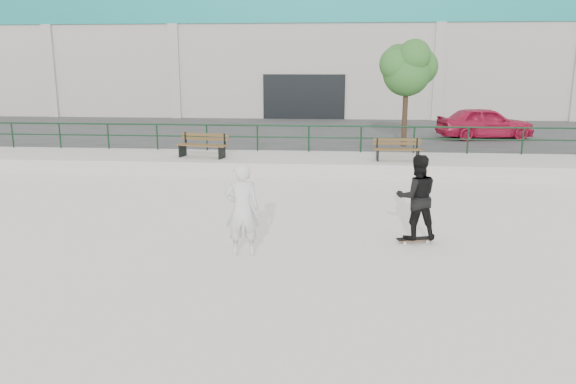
# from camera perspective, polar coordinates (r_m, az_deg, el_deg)

# --- Properties ---
(ground) EXTENTS (120.00, 120.00, 0.00)m
(ground) POSITION_cam_1_polar(r_m,az_deg,el_deg) (11.58, -5.76, -6.46)
(ground) COLOR white
(ground) RESTS_ON ground
(ledge) EXTENTS (30.00, 3.00, 0.50)m
(ledge) POSITION_cam_1_polar(r_m,az_deg,el_deg) (20.65, -0.86, 2.93)
(ledge) COLOR #B7AFA7
(ledge) RESTS_ON ground
(parking_strip) EXTENTS (60.00, 14.00, 0.50)m
(parking_strip) POSITION_cam_1_polar(r_m,az_deg,el_deg) (29.02, 0.88, 5.83)
(parking_strip) COLOR #323232
(parking_strip) RESTS_ON ground
(railing) EXTENTS (28.00, 0.06, 1.03)m
(railing) POSITION_cam_1_polar(r_m,az_deg,el_deg) (21.78, -0.51, 6.10)
(railing) COLOR #13341D
(railing) RESTS_ON ledge
(commercial_building) EXTENTS (44.20, 16.33, 8.00)m
(commercial_building) POSITION_cam_1_polar(r_m,az_deg,el_deg) (42.78, 2.33, 13.90)
(commercial_building) COLOR #B9B1A6
(commercial_building) RESTS_ON ground
(bench_left) EXTENTS (1.95, 0.92, 0.87)m
(bench_left) POSITION_cam_1_polar(r_m,az_deg,el_deg) (20.67, -8.66, 4.70)
(bench_left) COLOR brown
(bench_left) RESTS_ON ledge
(bench_right) EXTENTS (1.69, 0.54, 0.77)m
(bench_right) POSITION_cam_1_polar(r_m,az_deg,el_deg) (20.10, 11.06, 4.24)
(bench_right) COLOR brown
(bench_right) RESTS_ON ledge
(tree) EXTENTS (2.41, 2.14, 4.28)m
(tree) POSITION_cam_1_polar(r_m,az_deg,el_deg) (23.52, 12.07, 12.34)
(tree) COLOR #413020
(tree) RESTS_ON parking_strip
(red_car) EXTENTS (4.43, 2.37, 1.43)m
(red_car) POSITION_cam_1_polar(r_m,az_deg,el_deg) (27.03, 19.35, 6.64)
(red_car) COLOR #B21639
(red_car) RESTS_ON parking_strip
(skateboard) EXTENTS (0.81, 0.40, 0.09)m
(skateboard) POSITION_cam_1_polar(r_m,az_deg,el_deg) (12.65, 12.73, -4.69)
(skateboard) COLOR black
(skateboard) RESTS_ON ground
(standing_skater) EXTENTS (0.98, 0.81, 1.85)m
(standing_skater) POSITION_cam_1_polar(r_m,az_deg,el_deg) (12.40, 12.94, -0.51)
(standing_skater) COLOR black
(standing_skater) RESTS_ON skateboard
(seated_skater) EXTENTS (0.76, 0.56, 1.91)m
(seated_skater) POSITION_cam_1_polar(r_m,az_deg,el_deg) (11.37, -4.68, -1.77)
(seated_skater) COLOR silver
(seated_skater) RESTS_ON ground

